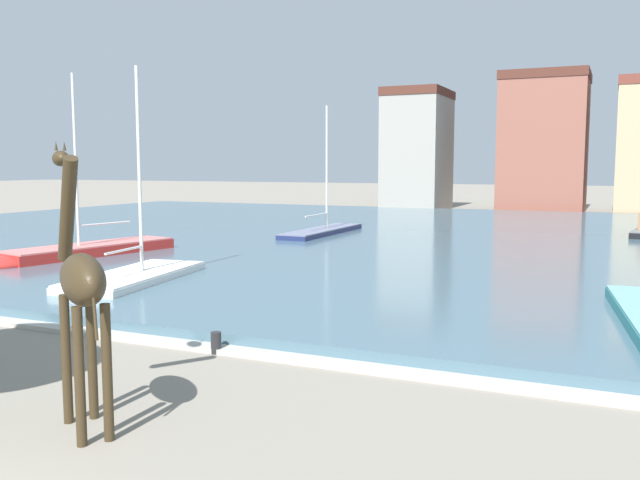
{
  "coord_description": "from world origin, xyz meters",
  "views": [
    {
      "loc": [
        7.61,
        -4.05,
        4.29
      ],
      "look_at": [
        -0.05,
        13.2,
        2.2
      ],
      "focal_mm": 38.03,
      "sensor_mm": 36.0,
      "label": 1
    }
  ],
  "objects": [
    {
      "name": "sailboat_white",
      "position": [
        -7.58,
        14.95,
        0.35
      ],
      "size": [
        3.17,
        7.42,
        7.64
      ],
      "color": "white",
      "rests_on": "ground"
    },
    {
      "name": "sailboat_red",
      "position": [
        -13.79,
        18.07,
        0.44
      ],
      "size": [
        3.65,
        9.27,
        8.16
      ],
      "color": "red",
      "rests_on": "ground"
    },
    {
      "name": "sailboat_navy",
      "position": [
        -8.01,
        32.28,
        0.36
      ],
      "size": [
        1.79,
        9.42,
        7.68
      ],
      "color": "navy",
      "rests_on": "ground"
    },
    {
      "name": "townhouse_tall_gabled",
      "position": [
        0.94,
        61.38,
        6.33
      ],
      "size": [
        7.57,
        7.04,
        12.62
      ],
      "color": "#8E5142",
      "rests_on": "ground"
    },
    {
      "name": "mooring_bollard",
      "position": [
        -0.7,
        8.8,
        0.25
      ],
      "size": [
        0.24,
        0.24,
        0.5
      ],
      "primitive_type": "cylinder",
      "color": "#232326",
      "rests_on": "ground"
    },
    {
      "name": "townhouse_corner_house",
      "position": [
        -10.53,
        59.95,
        5.76
      ],
      "size": [
        5.5,
        7.53,
        11.49
      ],
      "color": "gray",
      "rests_on": "ground"
    },
    {
      "name": "giraffe_statue",
      "position": [
        -0.22,
        4.16,
        2.4
      ],
      "size": [
        2.39,
        1.9,
        4.7
      ],
      "color": "#382B19",
      "rests_on": "ground"
    },
    {
      "name": "harbor_water",
      "position": [
        0.0,
        33.18,
        0.18
      ],
      "size": [
        77.46,
        47.96,
        0.36
      ],
      "primitive_type": "cube",
      "color": "#476675",
      "rests_on": "ground"
    },
    {
      "name": "quay_edge_coping",
      "position": [
        0.0,
        8.95,
        0.06
      ],
      "size": [
        77.46,
        0.5,
        0.12
      ],
      "primitive_type": "cube",
      "color": "#ADA89E",
      "rests_on": "ground"
    }
  ]
}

